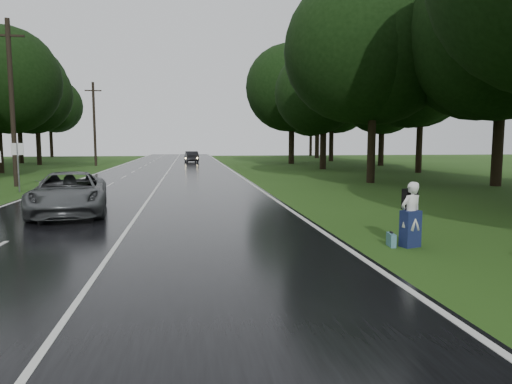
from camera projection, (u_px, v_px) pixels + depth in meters
ground at (99, 272)px, 9.62m from camera, size 160.00×160.00×0.00m
road at (159, 184)px, 29.29m from camera, size 12.00×140.00×0.04m
lane_center at (159, 184)px, 29.29m from camera, size 0.12×140.00×0.01m
grey_car at (69, 193)px, 17.03m from camera, size 3.42×5.91×1.55m
far_car at (191, 157)px, 59.37m from camera, size 1.93×4.48×1.43m
hitchhiker at (411, 217)px, 11.85m from camera, size 0.71×0.68×1.69m
suitcase at (391, 240)px, 11.96m from camera, size 0.21×0.49×0.34m
utility_pole_mid at (17, 186)px, 27.93m from camera, size 1.80×0.28×9.89m
utility_pole_far at (96, 166)px, 51.80m from camera, size 1.80×0.28×9.26m
road_sign_b at (20, 192)px, 24.85m from camera, size 0.63×0.10×2.63m
tree_left_e at (0, 173)px, 39.88m from camera, size 8.63×8.63×13.48m
tree_left_f at (40, 165)px, 53.92m from camera, size 9.11×9.11×14.23m
tree_right_d at (370, 183)px, 30.48m from camera, size 9.77×9.77×15.26m
tree_right_e at (323, 169)px, 45.53m from camera, size 8.42×8.42×13.16m
tree_right_f at (291, 164)px, 56.91m from camera, size 10.05×10.05×15.71m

